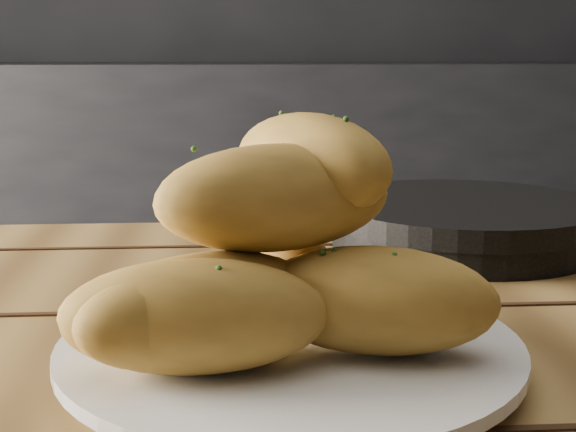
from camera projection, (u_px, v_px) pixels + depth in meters
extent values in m
cube|color=black|center=(231.00, 201.00, 2.66)|extent=(2.80, 0.60, 0.90)
cube|color=olive|center=(501.00, 385.00, 0.51)|extent=(1.62, 0.84, 0.04)
cylinder|color=white|center=(290.00, 358.00, 0.49)|extent=(0.25, 0.25, 0.01)
cylinder|color=white|center=(290.00, 346.00, 0.48)|extent=(0.28, 0.28, 0.01)
ellipsoid|color=gold|center=(201.00, 309.00, 0.44)|extent=(0.16, 0.13, 0.06)
ellipsoid|color=gold|center=(375.00, 300.00, 0.46)|extent=(0.15, 0.10, 0.06)
ellipsoid|color=gold|center=(278.00, 267.00, 0.53)|extent=(0.10, 0.15, 0.06)
ellipsoid|color=gold|center=(275.00, 198.00, 0.46)|extent=(0.15, 0.10, 0.06)
ellipsoid|color=gold|center=(310.00, 164.00, 0.49)|extent=(0.12, 0.15, 0.06)
ellipsoid|color=gold|center=(194.00, 316.00, 0.43)|extent=(0.15, 0.07, 0.06)
cylinder|color=black|center=(463.00, 231.00, 0.79)|extent=(0.26, 0.26, 0.03)
cylinder|color=black|center=(464.00, 211.00, 0.79)|extent=(0.27, 0.27, 0.02)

